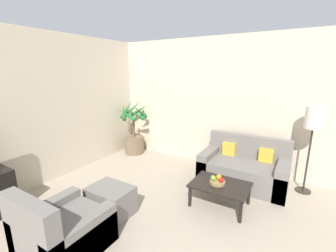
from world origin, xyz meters
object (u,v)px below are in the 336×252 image
object	(u,v)px
coffee_table	(220,187)
apple_green	(213,178)
armchair	(62,231)
sofa_loveseat	(243,168)
apple_red	(221,180)
ottoman	(111,200)
potted_palm	(134,134)
floor_lamp	(314,123)
orange_fruit	(219,177)
fruit_bowl	(217,182)

from	to	relation	value
coffee_table	apple_green	world-z (taller)	apple_green
armchair	sofa_loveseat	bearing A→B (deg)	63.45
coffee_table	apple_green	size ratio (longest dim) A/B	10.36
coffee_table	apple_red	world-z (taller)	apple_red
apple_red	ottoman	xyz separation A→B (m)	(-1.29, -0.99, -0.23)
potted_palm	apple_green	distance (m)	2.70
floor_lamp	armchair	size ratio (longest dim) A/B	1.73
potted_palm	orange_fruit	size ratio (longest dim) A/B	15.89
potted_palm	floor_lamp	size ratio (longest dim) A/B	0.89
potted_palm	sofa_loveseat	size ratio (longest dim) A/B	0.89
apple_red	apple_green	size ratio (longest dim) A/B	0.90
fruit_bowl	apple_red	size ratio (longest dim) A/B	3.16
apple_green	orange_fruit	bearing A→B (deg)	48.10
coffee_table	floor_lamp	bearing A→B (deg)	45.63
sofa_loveseat	floor_lamp	xyz separation A→B (m)	(0.97, 0.20, 0.93)
potted_palm	apple_red	size ratio (longest dim) A/B	17.96
orange_fruit	ottoman	world-z (taller)	orange_fruit
coffee_table	apple_red	xyz separation A→B (m)	(0.02, -0.02, 0.13)
coffee_table	armchair	distance (m)	2.19
apple_red	apple_green	distance (m)	0.13
orange_fruit	armchair	xyz separation A→B (m)	(-1.19, -1.85, -0.18)
sofa_loveseat	orange_fruit	bearing A→B (deg)	-101.35
armchair	ottoman	bearing A→B (deg)	93.02
coffee_table	orange_fruit	world-z (taller)	orange_fruit
apple_red	armchair	size ratio (longest dim) A/B	0.09
apple_red	armchair	xyz separation A→B (m)	(-1.25, -1.79, -0.17)
potted_palm	fruit_bowl	distance (m)	2.76
floor_lamp	fruit_bowl	world-z (taller)	floor_lamp
sofa_loveseat	orange_fruit	xyz separation A→B (m)	(-0.18, -0.89, 0.16)
sofa_loveseat	armchair	distance (m)	3.06
orange_fruit	potted_palm	bearing A→B (deg)	157.50
potted_palm	ottoman	bearing A→B (deg)	-58.44
apple_green	orange_fruit	world-z (taller)	orange_fruit
potted_palm	sofa_loveseat	distance (m)	2.72
fruit_bowl	armchair	size ratio (longest dim) A/B	0.27
potted_palm	orange_fruit	bearing A→B (deg)	-22.50
floor_lamp	coffee_table	bearing A→B (deg)	-134.37
floor_lamp	sofa_loveseat	bearing A→B (deg)	-168.20
floor_lamp	apple_green	world-z (taller)	floor_lamp
potted_palm	orange_fruit	xyz separation A→B (m)	(2.53, -1.05, -0.05)
sofa_loveseat	orange_fruit	size ratio (longest dim) A/B	17.93
coffee_table	armchair	bearing A→B (deg)	-124.28
armchair	ottoman	size ratio (longest dim) A/B	1.39
floor_lamp	fruit_bowl	size ratio (longest dim) A/B	6.36
apple_green	potted_palm	bearing A→B (deg)	155.56
armchair	ottoman	world-z (taller)	armchair
sofa_loveseat	apple_red	distance (m)	0.97
apple_red	potted_palm	bearing A→B (deg)	156.80
sofa_loveseat	ottoman	size ratio (longest dim) A/B	2.43
orange_fruit	sofa_loveseat	bearing A→B (deg)	78.65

